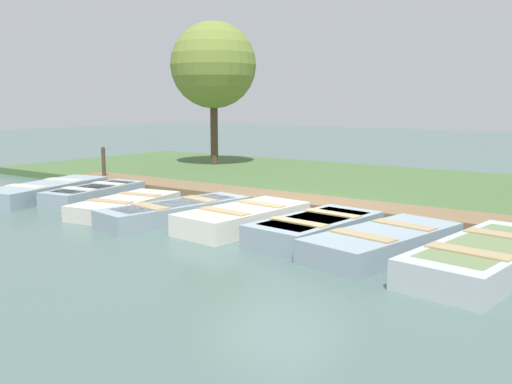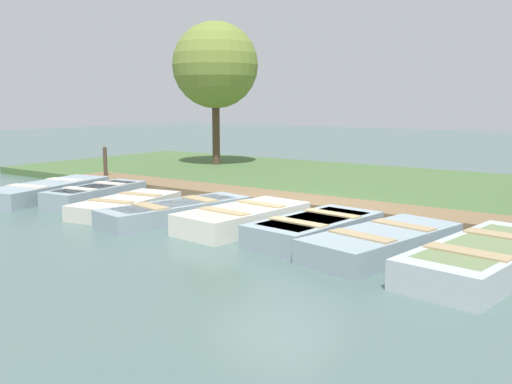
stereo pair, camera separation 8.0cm
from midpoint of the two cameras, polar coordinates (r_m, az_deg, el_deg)
ground_plane at (r=11.57m, az=1.96°, el=-2.92°), size 80.00×80.00×0.00m
shore_bank at (r=15.89m, az=12.01°, el=0.55°), size 8.00×24.00×0.21m
dock_walkway at (r=12.60m, az=5.18°, el=-1.31°), size 1.19×15.18×0.28m
rowboat_0 at (r=15.14m, az=-20.37°, el=0.14°), size 3.50×1.79×0.41m
rowboat_1 at (r=14.19m, az=-15.98°, el=-0.20°), size 2.73×1.31×0.41m
rowboat_2 at (r=12.69m, az=-13.09°, el=-1.30°), size 2.79×1.56×0.35m
rowboat_3 at (r=11.70m, az=-8.19°, el=-1.92°), size 3.36×1.54×0.39m
rowboat_4 at (r=10.83m, az=-1.50°, el=-2.60°), size 2.78×1.44×0.43m
rowboat_5 at (r=9.98m, az=5.75°, el=-3.66°), size 2.72×1.47×0.42m
rowboat_6 at (r=9.29m, az=12.38°, el=-4.86°), size 3.09×1.72×0.40m
rowboat_7 at (r=8.75m, az=21.85°, el=-6.05°), size 3.49×1.66×0.44m
mooring_post_near at (r=17.01m, az=-15.11°, el=2.54°), size 0.11×0.11×1.12m
park_tree_far_left at (r=20.09m, az=-4.40°, el=12.49°), size 2.95×2.95×5.11m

